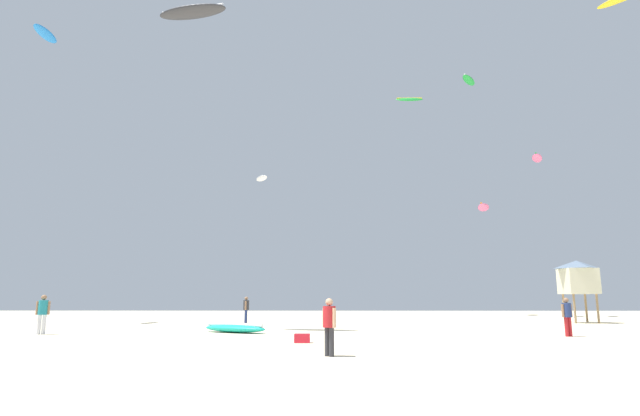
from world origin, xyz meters
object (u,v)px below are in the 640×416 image
object	(u,v)px
kite_aloft_2	(484,207)
kite_aloft_6	(45,34)
kite_aloft_4	(537,158)
cooler_box	(302,338)
kite_aloft_5	(469,80)
person_right	(43,311)
kite_aloft_1	(262,178)
person_left	(567,314)
kite_grounded_near	(235,328)
kite_aloft_7	(192,12)
person_midground	(246,308)
person_foreground	(329,322)
lifeguard_tower	(578,277)
kite_aloft_0	(409,99)

from	to	relation	value
kite_aloft_2	kite_aloft_6	distance (m)	41.55
kite_aloft_4	cooler_box	bearing A→B (deg)	-126.77
kite_aloft_5	kite_aloft_6	bearing A→B (deg)	-158.98
person_right	kite_aloft_1	distance (m)	28.02
person_left	person_right	distance (m)	23.07
person_left	kite_aloft_5	world-z (taller)	kite_aloft_5
kite_grounded_near	kite_aloft_1	bearing A→B (deg)	94.89
person_right	kite_aloft_7	world-z (taller)	kite_aloft_7
kite_aloft_6	person_midground	bearing A→B (deg)	4.57
person_foreground	kite_grounded_near	distance (m)	10.91
cooler_box	kite_aloft_6	xyz separation A→B (m)	(-19.23, 14.23, 20.09)
kite_aloft_2	cooler_box	bearing A→B (deg)	-117.66
lifeguard_tower	kite_aloft_7	bearing A→B (deg)	-159.58
kite_aloft_5	kite_aloft_7	distance (m)	29.90
person_foreground	kite_aloft_7	size ratio (longest dim) A/B	0.38
person_foreground	cooler_box	size ratio (longest dim) A/B	2.81
cooler_box	kite_aloft_0	xyz separation A→B (m)	(8.51, 25.27, 19.54)
lifeguard_tower	person_midground	bearing A→B (deg)	-178.69
person_midground	lifeguard_tower	bearing A→B (deg)	-179.40
kite_aloft_4	kite_aloft_6	size ratio (longest dim) A/B	1.22
person_foreground	kite_aloft_1	distance (m)	35.86
kite_grounded_near	kite_aloft_6	size ratio (longest dim) A/B	1.35
kite_aloft_4	kite_aloft_7	distance (m)	34.89
person_right	cooler_box	bearing A→B (deg)	52.20
kite_aloft_1	person_foreground	bearing A→B (deg)	-79.05
kite_aloft_2	kite_aloft_6	xyz separation A→B (m)	(-36.19, -18.11, 9.42)
kite_aloft_0	kite_aloft_2	distance (m)	14.14
kite_grounded_near	kite_aloft_6	distance (m)	26.95
kite_aloft_4	kite_aloft_6	world-z (taller)	kite_aloft_6
person_foreground	kite_aloft_0	distance (m)	35.91
cooler_box	kite_grounded_near	bearing A→B (deg)	121.91
kite_grounded_near	kite_aloft_1	distance (m)	26.59
lifeguard_tower	kite_aloft_0	world-z (taller)	kite_aloft_0
person_midground	kite_aloft_6	distance (m)	24.26
person_foreground	person_left	size ratio (longest dim) A/B	0.98
person_foreground	kite_aloft_6	world-z (taller)	kite_aloft_6
person_left	kite_aloft_2	distance (m)	31.26
kite_aloft_0	kite_aloft_6	distance (m)	29.87
kite_aloft_1	cooler_box	bearing A→B (deg)	-79.28
kite_aloft_0	kite_aloft_5	distance (m)	7.00
kite_aloft_5	kite_aloft_7	xyz separation A→B (m)	(-21.22, -20.44, -5.12)
lifeguard_tower	kite_aloft_6	world-z (taller)	kite_aloft_6
person_midground	kite_aloft_2	distance (m)	29.05
person_foreground	kite_aloft_7	bearing A→B (deg)	82.43
person_right	kite_aloft_1	world-z (taller)	kite_aloft_1
lifeguard_tower	kite_aloft_2	world-z (taller)	kite_aloft_2
person_right	kite_grounded_near	distance (m)	8.62
person_right	kite_aloft_5	world-z (taller)	kite_aloft_5
person_right	lifeguard_tower	size ratio (longest dim) A/B	0.42
kite_aloft_0	person_right	bearing A→B (deg)	-134.27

